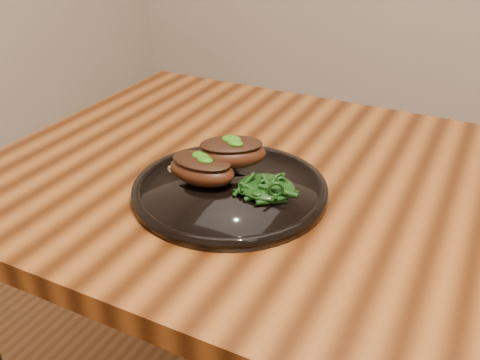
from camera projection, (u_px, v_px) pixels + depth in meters
The scene contains 6 objects.
desk at pixel (434, 255), 0.87m from camera, with size 1.60×0.80×0.75m.
plate at pixel (230, 189), 0.88m from camera, with size 0.32×0.32×0.02m.
lamb_chop_front at pixel (202, 168), 0.87m from camera, with size 0.12×0.09×0.05m.
lamb_chop_back at pixel (231, 152), 0.88m from camera, with size 0.14×0.12×0.05m.
herb_smear at pixel (228, 162), 0.94m from camera, with size 0.07×0.05×0.00m, color #184C08.
greens_heap at pixel (267, 184), 0.85m from camera, with size 0.09×0.09×0.04m.
Camera 1 is at (0.03, -0.77, 1.20)m, focal length 40.00 mm.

